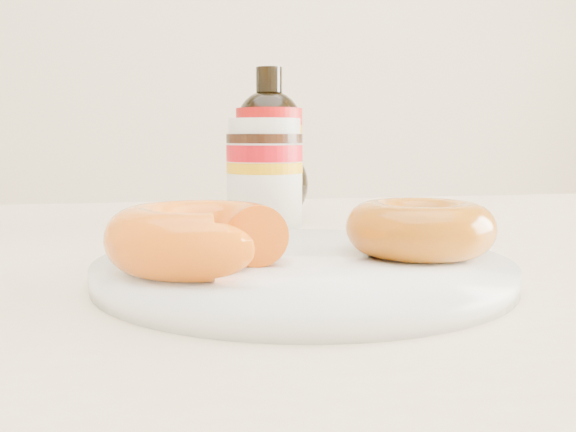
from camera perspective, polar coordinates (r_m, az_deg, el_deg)
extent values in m
cube|color=beige|center=(0.49, -1.66, -6.11)|extent=(1.40, 0.90, 0.04)
cylinder|color=white|center=(0.42, 1.35, -4.70)|extent=(0.27, 0.27, 0.01)
torus|color=white|center=(0.42, 1.35, -4.57)|extent=(0.26, 0.26, 0.01)
torus|color=orange|center=(0.38, -7.98, -1.90)|extent=(0.11, 0.11, 0.04)
torus|color=#AD6A0B|center=(0.44, 11.64, -1.05)|extent=(0.12, 0.12, 0.04)
cylinder|color=white|center=(0.66, -2.09, 3.06)|extent=(0.08, 0.08, 0.09)
cylinder|color=#9B050F|center=(0.66, -2.10, 5.62)|extent=(0.08, 0.08, 0.02)
cylinder|color=#D89905|center=(0.66, -2.10, 4.34)|extent=(0.08, 0.08, 0.01)
cylinder|color=black|center=(0.66, -2.11, 6.90)|extent=(0.08, 0.08, 0.01)
cylinder|color=white|center=(0.66, -2.11, 7.86)|extent=(0.07, 0.07, 0.02)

